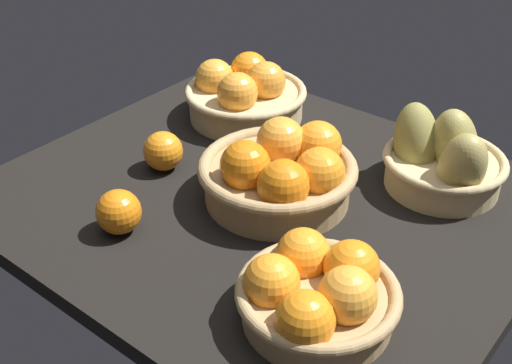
{
  "coord_description": "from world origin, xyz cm",
  "views": [
    {
      "loc": [
        54.72,
        -70.5,
        63.78
      ],
      "look_at": [
        0.22,
        -2.69,
        7.0
      ],
      "focal_mm": 46.24,
      "sensor_mm": 36.0,
      "label": 1
    }
  ],
  "objects_px": {
    "basket_center": "(281,172)",
    "loose_orange_back_gap": "(119,212)",
    "basket_near_right": "(317,293)",
    "basket_far_left": "(244,94)",
    "basket_far_right_pears": "(443,161)",
    "loose_orange_front_gap": "(163,151)"
  },
  "relations": [
    {
      "from": "basket_far_left",
      "to": "loose_orange_front_gap",
      "type": "relative_size",
      "value": 3.47
    },
    {
      "from": "basket_center",
      "to": "basket_far_left",
      "type": "relative_size",
      "value": 1.07
    },
    {
      "from": "basket_near_right",
      "to": "basket_far_right_pears",
      "type": "bearing_deg",
      "value": 91.78
    },
    {
      "from": "basket_near_right",
      "to": "loose_orange_back_gap",
      "type": "xyz_separation_m",
      "value": [
        -0.33,
        -0.03,
        -0.01
      ]
    },
    {
      "from": "basket_far_right_pears",
      "to": "loose_orange_back_gap",
      "type": "distance_m",
      "value": 0.52
    },
    {
      "from": "basket_far_right_pears",
      "to": "basket_far_left",
      "type": "relative_size",
      "value": 0.93
    },
    {
      "from": "basket_near_right",
      "to": "loose_orange_front_gap",
      "type": "xyz_separation_m",
      "value": [
        -0.41,
        0.13,
        -0.01
      ]
    },
    {
      "from": "basket_center",
      "to": "loose_orange_back_gap",
      "type": "relative_size",
      "value": 3.71
    },
    {
      "from": "basket_far_right_pears",
      "to": "loose_orange_front_gap",
      "type": "bearing_deg",
      "value": -148.37
    },
    {
      "from": "basket_center",
      "to": "loose_orange_front_gap",
      "type": "height_order",
      "value": "basket_center"
    },
    {
      "from": "basket_center",
      "to": "loose_orange_back_gap",
      "type": "xyz_separation_m",
      "value": [
        -0.14,
        -0.22,
        -0.02
      ]
    },
    {
      "from": "basket_center",
      "to": "basket_far_left",
      "type": "xyz_separation_m",
      "value": [
        -0.23,
        0.19,
        -0.0
      ]
    },
    {
      "from": "basket_far_right_pears",
      "to": "loose_orange_front_gap",
      "type": "distance_m",
      "value": 0.47
    },
    {
      "from": "basket_far_right_pears",
      "to": "loose_orange_front_gap",
      "type": "relative_size",
      "value": 3.22
    },
    {
      "from": "basket_near_right",
      "to": "loose_orange_back_gap",
      "type": "bearing_deg",
      "value": -174.42
    },
    {
      "from": "basket_center",
      "to": "loose_orange_front_gap",
      "type": "distance_m",
      "value": 0.22
    },
    {
      "from": "loose_orange_front_gap",
      "to": "basket_near_right",
      "type": "bearing_deg",
      "value": -18.18
    },
    {
      "from": "basket_center",
      "to": "basket_far_right_pears",
      "type": "xyz_separation_m",
      "value": [
        0.18,
        0.2,
        -0.0
      ]
    },
    {
      "from": "loose_orange_front_gap",
      "to": "basket_far_left",
      "type": "bearing_deg",
      "value": 93.82
    },
    {
      "from": "basket_center",
      "to": "loose_orange_back_gap",
      "type": "distance_m",
      "value": 0.26
    },
    {
      "from": "basket_far_right_pears",
      "to": "basket_far_left",
      "type": "bearing_deg",
      "value": -179.03
    },
    {
      "from": "basket_far_left",
      "to": "basket_center",
      "type": "bearing_deg",
      "value": -39.09
    }
  ]
}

